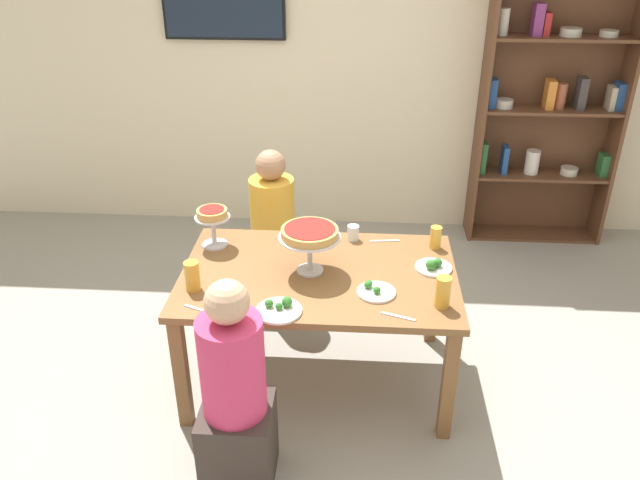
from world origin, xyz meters
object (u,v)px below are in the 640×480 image
object	(u,v)px
television	(223,1)
cutlery_knife_near	(199,309)
salad_plate_spare	(280,308)
beer_glass_amber_tall	(436,237)
cutlery_fork_far	(398,316)
cutlery_fork_near	(307,245)
personal_pizza_stand	(212,218)
dining_table	(319,286)
diner_near_left	(235,402)
salad_plate_far_diner	(375,291)
diner_far_left	(273,241)
bookshelf	(549,107)
beer_glass_amber_spare	(443,292)
water_glass_clear_near	(353,233)
beer_glass_amber_short	(192,276)
deep_dish_pizza_stand	(310,235)
cutlery_knife_far	(385,241)
salad_plate_near_diner	(433,266)

from	to	relation	value
television	cutlery_knife_near	distance (m)	2.78
salad_plate_spare	beer_glass_amber_tall	bearing A→B (deg)	40.68
cutlery_fork_far	cutlery_fork_near	bearing A→B (deg)	145.41
personal_pizza_stand	cutlery_fork_near	bearing A→B (deg)	4.00
personal_pizza_stand	beer_glass_amber_tall	xyz separation A→B (m)	(1.31, 0.06, -0.11)
dining_table	personal_pizza_stand	size ratio (longest dim) A/B	6.36
television	diner_near_left	bearing A→B (deg)	-79.33
salad_plate_far_diner	diner_far_left	bearing A→B (deg)	124.16
television	personal_pizza_stand	distance (m)	2.09
bookshelf	beer_glass_amber_spare	xyz separation A→B (m)	(-1.05, -2.31, -0.30)
beer_glass_amber_tall	cutlery_fork_near	bearing A→B (deg)	-178.43
dining_table	salad_plate_spare	bearing A→B (deg)	-113.46
personal_pizza_stand	water_glass_clear_near	xyz separation A→B (m)	(0.82, 0.13, -0.13)
diner_far_left	cutlery_knife_near	distance (m)	1.26
diner_far_left	dining_table	bearing A→B (deg)	24.52
salad_plate_spare	cutlery_fork_near	xyz separation A→B (m)	(0.08, 0.70, -0.02)
salad_plate_far_diner	cutlery_fork_far	xyz separation A→B (m)	(0.11, -0.21, -0.01)
personal_pizza_stand	beer_glass_amber_short	bearing A→B (deg)	-90.99
beer_glass_amber_short	cutlery_knife_near	world-z (taller)	beer_glass_amber_short
dining_table	television	size ratio (longest dim) A/B	1.59
diner_far_left	cutlery_fork_near	size ratio (longest dim) A/B	6.39
television	salad_plate_far_diner	size ratio (longest dim) A/B	4.65
dining_table	bookshelf	bearing A→B (deg)	50.02
deep_dish_pizza_stand	salad_plate_far_diner	bearing A→B (deg)	-29.23
diner_near_left	dining_table	bearing A→B (deg)	-23.33
salad_plate_far_diner	salad_plate_spare	size ratio (longest dim) A/B	0.88
television	personal_pizza_stand	xyz separation A→B (m)	(0.24, -1.84, -0.96)
cutlery_fork_far	dining_table	bearing A→B (deg)	156.02
cutlery_fork_near	beer_glass_amber_spare	bearing A→B (deg)	130.63
diner_near_left	beer_glass_amber_tall	size ratio (longest dim) A/B	8.47
bookshelf	diner_near_left	bearing A→B (deg)	-125.93
television	deep_dish_pizza_stand	world-z (taller)	television
dining_table	salad_plate_far_diner	xyz separation A→B (m)	(0.31, -0.19, 0.10)
diner_far_left	cutlery_knife_near	bearing A→B (deg)	-9.65
deep_dish_pizza_stand	personal_pizza_stand	size ratio (longest dim) A/B	1.42
deep_dish_pizza_stand	cutlery_knife_far	size ratio (longest dim) A/B	1.90
water_glass_clear_near	cutlery_fork_far	xyz separation A→B (m)	(0.24, -0.80, -0.04)
diner_far_left	salad_plate_near_diner	world-z (taller)	diner_far_left
bookshelf	personal_pizza_stand	size ratio (longest dim) A/B	9.22
diner_far_left	cutlery_knife_near	world-z (taller)	diner_far_left
personal_pizza_stand	salad_plate_far_diner	size ratio (longest dim) A/B	1.16
beer_glass_amber_spare	water_glass_clear_near	size ratio (longest dim) A/B	1.83
water_glass_clear_near	cutlery_knife_far	size ratio (longest dim) A/B	0.51
water_glass_clear_near	bookshelf	bearing A→B (deg)	46.95
beer_glass_amber_tall	cutlery_knife_near	size ratio (longest dim) A/B	0.75
beer_glass_amber_short	cutlery_knife_near	size ratio (longest dim) A/B	0.91
beer_glass_amber_short	salad_plate_near_diner	bearing A→B (deg)	12.75
personal_pizza_stand	water_glass_clear_near	bearing A→B (deg)	8.93
salad_plate_spare	beer_glass_amber_spare	world-z (taller)	beer_glass_amber_spare
television	cutlery_fork_far	world-z (taller)	television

